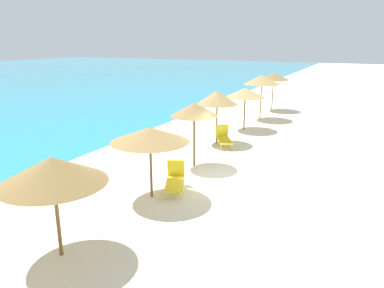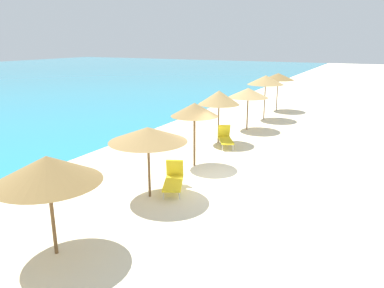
% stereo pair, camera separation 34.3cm
% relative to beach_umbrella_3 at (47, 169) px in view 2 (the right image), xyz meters
% --- Properties ---
extents(ground_plane, '(160.00, 160.00, 0.00)m').
position_rel_beach_umbrella_3_xyz_m(ground_plane, '(6.38, -1.89, -2.21)').
color(ground_plane, beige).
extents(beach_umbrella_3, '(2.53, 2.53, 2.54)m').
position_rel_beach_umbrella_3_xyz_m(beach_umbrella_3, '(0.00, 0.00, 0.00)').
color(beach_umbrella_3, brown).
rests_on(beach_umbrella_3, ground_plane).
extents(beach_umbrella_4, '(2.59, 2.59, 2.41)m').
position_rel_beach_umbrella_3_xyz_m(beach_umbrella_4, '(3.99, -0.14, -0.04)').
color(beach_umbrella_4, brown).
rests_on(beach_umbrella_4, ground_plane).
extents(beach_umbrella_5, '(1.95, 1.95, 2.68)m').
position_rel_beach_umbrella_3_xyz_m(beach_umbrella_5, '(7.55, -0.03, 0.18)').
color(beach_umbrella_5, brown).
rests_on(beach_umbrella_5, ground_plane).
extents(beach_umbrella_6, '(2.09, 2.09, 2.70)m').
position_rel_beach_umbrella_3_xyz_m(beach_umbrella_6, '(11.30, 0.49, 0.14)').
color(beach_umbrella_6, brown).
rests_on(beach_umbrella_6, ground_plane).
extents(beach_umbrella_7, '(2.34, 2.34, 2.46)m').
position_rel_beach_umbrella_3_xyz_m(beach_umbrella_7, '(14.82, 0.16, -0.03)').
color(beach_umbrella_7, brown).
rests_on(beach_umbrella_7, ground_plane).
extents(beach_umbrella_8, '(2.38, 2.38, 2.91)m').
position_rel_beach_umbrella_3_xyz_m(beach_umbrella_8, '(18.23, 0.15, 0.39)').
color(beach_umbrella_8, brown).
rests_on(beach_umbrella_8, ground_plane).
extents(beach_umbrella_9, '(2.34, 2.34, 2.78)m').
position_rel_beach_umbrella_3_xyz_m(beach_umbrella_9, '(21.80, 0.24, 0.31)').
color(beach_umbrella_9, brown).
rests_on(beach_umbrella_9, ground_plane).
extents(lounge_chair_0, '(1.59, 1.29, 1.01)m').
position_rel_beach_umbrella_3_xyz_m(lounge_chair_0, '(10.92, -0.05, -1.78)').
color(lounge_chair_0, yellow).
rests_on(lounge_chair_0, ground_plane).
extents(lounge_chair_2, '(1.65, 1.21, 0.97)m').
position_rel_beach_umbrella_3_xyz_m(lounge_chair_2, '(4.86, -0.57, -1.81)').
color(lounge_chair_2, yellow).
rests_on(lounge_chair_2, ground_plane).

